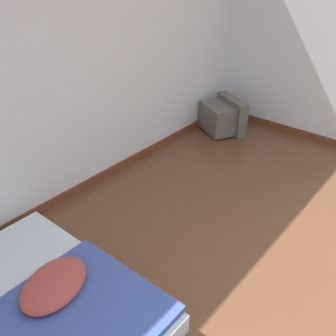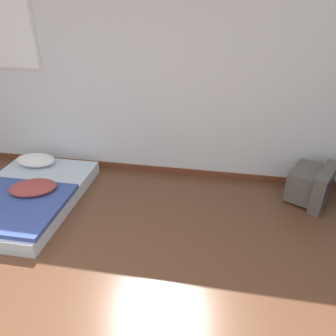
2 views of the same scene
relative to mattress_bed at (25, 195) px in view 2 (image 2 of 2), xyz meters
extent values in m
cube|color=silver|center=(1.03, 1.04, 1.19)|extent=(8.08, 0.06, 2.60)
cube|color=brown|center=(1.03, 1.00, -0.07)|extent=(8.08, 0.02, 0.09)
cube|color=silver|center=(-0.49, 1.01, 1.63)|extent=(0.79, 0.01, 0.85)
cube|color=white|center=(-0.49, 1.00, 1.63)|extent=(0.72, 0.01, 0.78)
cube|color=silver|center=(0.00, 0.01, -0.03)|extent=(1.18, 1.71, 0.16)
ellipsoid|color=white|center=(-0.20, 0.64, 0.12)|extent=(0.52, 0.34, 0.14)
cube|color=#384C93|center=(0.01, -0.31, 0.07)|extent=(1.20, 1.00, 0.05)
ellipsoid|color=#993D38|center=(0.15, -0.03, 0.14)|extent=(0.61, 0.52, 0.11)
cube|color=#56514C|center=(3.24, 0.70, 0.10)|extent=(0.49, 0.57, 0.36)
cube|color=#56514C|center=(3.43, 0.61, 0.11)|extent=(0.39, 0.59, 0.45)
cube|color=#283342|center=(3.49, 0.58, 0.13)|extent=(0.23, 0.44, 0.32)
camera|label=1|loc=(-0.69, -1.73, 2.10)|focal=40.00mm
camera|label=2|loc=(2.24, -2.87, 2.11)|focal=35.00mm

